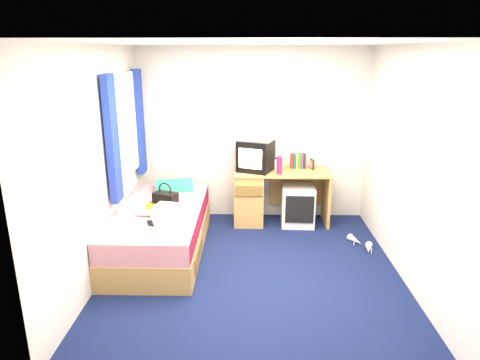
{
  "coord_description": "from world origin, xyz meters",
  "views": [
    {
      "loc": [
        -0.04,
        -4.23,
        2.33
      ],
      "look_at": [
        -0.15,
        0.7,
        0.84
      ],
      "focal_mm": 32.0,
      "sensor_mm": 36.0,
      "label": 1
    }
  ],
  "objects_px": {
    "pink_water_bottle": "(279,166)",
    "colour_swatch_fan": "(155,229)",
    "storage_cube": "(298,205)",
    "picture_frame": "(312,164)",
    "desk": "(261,194)",
    "water_bottle": "(145,213)",
    "bed": "(160,230)",
    "magazine": "(155,207)",
    "white_heels": "(362,244)",
    "towel": "(169,211)",
    "vcr": "(256,137)",
    "remote_control": "(150,223)",
    "crt_tv": "(256,156)",
    "aerosol_can": "(276,165)",
    "pillow": "(174,186)",
    "handbag": "(165,198)"
  },
  "relations": [
    {
      "from": "colour_swatch_fan",
      "to": "crt_tv",
      "type": "bearing_deg",
      "value": 55.89
    },
    {
      "from": "remote_control",
      "to": "picture_frame",
      "type": "bearing_deg",
      "value": 16.84
    },
    {
      "from": "pink_water_bottle",
      "to": "storage_cube",
      "type": "bearing_deg",
      "value": 17.01
    },
    {
      "from": "vcr",
      "to": "water_bottle",
      "type": "xyz_separation_m",
      "value": [
        -1.27,
        -1.19,
        -0.64
      ]
    },
    {
      "from": "vcr",
      "to": "aerosol_can",
      "type": "xyz_separation_m",
      "value": [
        0.28,
        -0.02,
        -0.38
      ]
    },
    {
      "from": "water_bottle",
      "to": "remote_control",
      "type": "relative_size",
      "value": 1.25
    },
    {
      "from": "handbag",
      "to": "pillow",
      "type": "bearing_deg",
      "value": 112.17
    },
    {
      "from": "crt_tv",
      "to": "magazine",
      "type": "relative_size",
      "value": 1.93
    },
    {
      "from": "aerosol_can",
      "to": "white_heels",
      "type": "relative_size",
      "value": 0.36
    },
    {
      "from": "picture_frame",
      "to": "colour_swatch_fan",
      "type": "xyz_separation_m",
      "value": [
        -1.85,
        -1.67,
        -0.27
      ]
    },
    {
      "from": "desk",
      "to": "magazine",
      "type": "xyz_separation_m",
      "value": [
        -1.3,
        -0.91,
        0.14
      ]
    },
    {
      "from": "pink_water_bottle",
      "to": "water_bottle",
      "type": "bearing_deg",
      "value": -147.14
    },
    {
      "from": "remote_control",
      "to": "pink_water_bottle",
      "type": "bearing_deg",
      "value": 19.34
    },
    {
      "from": "bed",
      "to": "vcr",
      "type": "bearing_deg",
      "value": 39.94
    },
    {
      "from": "desk",
      "to": "water_bottle",
      "type": "height_order",
      "value": "desk"
    },
    {
      "from": "desk",
      "to": "colour_swatch_fan",
      "type": "height_order",
      "value": "desk"
    },
    {
      "from": "colour_swatch_fan",
      "to": "remote_control",
      "type": "distance_m",
      "value": 0.17
    },
    {
      "from": "handbag",
      "to": "colour_swatch_fan",
      "type": "bearing_deg",
      "value": -64.14
    },
    {
      "from": "picture_frame",
      "to": "remote_control",
      "type": "xyz_separation_m",
      "value": [
        -1.93,
        -1.52,
        -0.27
      ]
    },
    {
      "from": "pink_water_bottle",
      "to": "white_heels",
      "type": "height_order",
      "value": "pink_water_bottle"
    },
    {
      "from": "pink_water_bottle",
      "to": "aerosol_can",
      "type": "bearing_deg",
      "value": 103.54
    },
    {
      "from": "vcr",
      "to": "pink_water_bottle",
      "type": "bearing_deg",
      "value": -8.16
    },
    {
      "from": "bed",
      "to": "pillow",
      "type": "xyz_separation_m",
      "value": [
        0.05,
        0.73,
        0.33
      ]
    },
    {
      "from": "vcr",
      "to": "towel",
      "type": "height_order",
      "value": "vcr"
    },
    {
      "from": "pink_water_bottle",
      "to": "handbag",
      "type": "height_order",
      "value": "pink_water_bottle"
    },
    {
      "from": "remote_control",
      "to": "bed",
      "type": "bearing_deg",
      "value": 68.68
    },
    {
      "from": "water_bottle",
      "to": "white_heels",
      "type": "bearing_deg",
      "value": 8.22
    },
    {
      "from": "vcr",
      "to": "picture_frame",
      "type": "bearing_deg",
      "value": 27.06
    },
    {
      "from": "pink_water_bottle",
      "to": "colour_swatch_fan",
      "type": "distance_m",
      "value": 1.99
    },
    {
      "from": "pillow",
      "to": "storage_cube",
      "type": "relative_size",
      "value": 0.89
    },
    {
      "from": "desk",
      "to": "pink_water_bottle",
      "type": "distance_m",
      "value": 0.54
    },
    {
      "from": "towel",
      "to": "white_heels",
      "type": "xyz_separation_m",
      "value": [
        2.3,
        0.34,
        -0.56
      ]
    },
    {
      "from": "pillow",
      "to": "water_bottle",
      "type": "xyz_separation_m",
      "value": [
        -0.17,
        -0.96,
        -0.02
      ]
    },
    {
      "from": "desk",
      "to": "vcr",
      "type": "relative_size",
      "value": 2.82
    },
    {
      "from": "crt_tv",
      "to": "towel",
      "type": "bearing_deg",
      "value": -108.91
    },
    {
      "from": "desk",
      "to": "pink_water_bottle",
      "type": "relative_size",
      "value": 5.78
    },
    {
      "from": "handbag",
      "to": "remote_control",
      "type": "bearing_deg",
      "value": -70.93
    },
    {
      "from": "water_bottle",
      "to": "white_heels",
      "type": "xyz_separation_m",
      "value": [
        2.57,
        0.37,
        -0.54
      ]
    },
    {
      "from": "desk",
      "to": "aerosol_can",
      "type": "bearing_deg",
      "value": -6.1
    },
    {
      "from": "towel",
      "to": "pink_water_bottle",
      "type": "bearing_deg",
      "value": 37.24
    },
    {
      "from": "white_heels",
      "to": "towel",
      "type": "bearing_deg",
      "value": -171.51
    },
    {
      "from": "storage_cube",
      "to": "picture_frame",
      "type": "xyz_separation_m",
      "value": [
        0.2,
        0.18,
        0.54
      ]
    },
    {
      "from": "pillow",
      "to": "storage_cube",
      "type": "distance_m",
      "value": 1.72
    },
    {
      "from": "bed",
      "to": "magazine",
      "type": "relative_size",
      "value": 7.14
    },
    {
      "from": "bed",
      "to": "remote_control",
      "type": "distance_m",
      "value": 0.55
    },
    {
      "from": "white_heels",
      "to": "remote_control",
      "type": "bearing_deg",
      "value": -166.04
    },
    {
      "from": "magazine",
      "to": "colour_swatch_fan",
      "type": "xyz_separation_m",
      "value": [
        0.15,
        -0.66,
        -0.0
      ]
    },
    {
      "from": "storage_cube",
      "to": "towel",
      "type": "height_order",
      "value": "towel"
    },
    {
      "from": "crt_tv",
      "to": "aerosol_can",
      "type": "relative_size",
      "value": 3.22
    },
    {
      "from": "pillow",
      "to": "colour_swatch_fan",
      "type": "distance_m",
      "value": 1.35
    }
  ]
}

